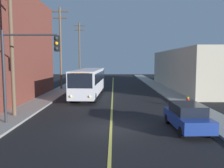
# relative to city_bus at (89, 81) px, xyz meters

# --- Properties ---
(ground_plane) EXTENTS (120.00, 120.00, 0.00)m
(ground_plane) POSITION_rel_city_bus_xyz_m (2.74, -13.26, -1.82)
(ground_plane) COLOR black
(sidewalk_left) EXTENTS (2.50, 90.00, 0.15)m
(sidewalk_left) POSITION_rel_city_bus_xyz_m (-4.51, -3.26, -1.74)
(sidewalk_left) COLOR gray
(sidewalk_left) RESTS_ON ground
(sidewalk_right) EXTENTS (2.50, 90.00, 0.15)m
(sidewalk_right) POSITION_rel_city_bus_xyz_m (9.99, -3.26, -1.74)
(sidewalk_right) COLOR gray
(sidewalk_right) RESTS_ON ground
(lane_stripe_center) EXTENTS (0.16, 60.00, 0.01)m
(lane_stripe_center) POSITION_rel_city_bus_xyz_m (2.74, 1.74, -1.81)
(lane_stripe_center) COLOR #D8CC4C
(lane_stripe_center) RESTS_ON ground
(building_right_warehouse) EXTENTS (12.00, 24.65, 5.82)m
(building_right_warehouse) POSITION_rel_city_bus_xyz_m (17.23, 8.50, 1.09)
(building_right_warehouse) COLOR beige
(building_right_warehouse) RESTS_ON ground
(city_bus) EXTENTS (3.01, 12.23, 3.20)m
(city_bus) POSITION_rel_city_bus_xyz_m (0.00, 0.00, 0.00)
(city_bus) COLOR silver
(city_bus) RESTS_ON ground
(parked_car_blue) EXTENTS (1.95, 4.46, 1.62)m
(parked_car_blue) POSITION_rel_city_bus_xyz_m (7.37, -13.59, -0.98)
(parked_car_blue) COLOR navy
(parked_car_blue) RESTS_ON ground
(utility_pole_near) EXTENTS (2.40, 0.28, 10.24)m
(utility_pole_near) POSITION_rel_city_bus_xyz_m (-4.53, -10.39, 3.96)
(utility_pole_near) COLOR brown
(utility_pole_near) RESTS_ON sidewalk_left
(utility_pole_mid) EXTENTS (2.40, 0.28, 11.67)m
(utility_pole_mid) POSITION_rel_city_bus_xyz_m (-4.82, 6.74, 4.70)
(utility_pole_mid) COLOR brown
(utility_pole_mid) RESTS_ON sidewalk_left
(utility_pole_far) EXTENTS (2.40, 0.28, 11.94)m
(utility_pole_far) POSITION_rel_city_bus_xyz_m (-4.31, 22.13, 4.84)
(utility_pole_far) COLOR brown
(utility_pole_far) RESTS_ON sidewalk_left
(traffic_signal_left_corner) EXTENTS (3.75, 0.48, 6.00)m
(traffic_signal_left_corner) POSITION_rel_city_bus_xyz_m (-2.67, -12.47, 2.49)
(traffic_signal_left_corner) COLOR #2D2D33
(traffic_signal_left_corner) RESTS_ON sidewalk_left
(fire_hydrant) EXTENTS (0.44, 0.26, 0.84)m
(fire_hydrant) POSITION_rel_city_bus_xyz_m (9.59, -6.62, -1.23)
(fire_hydrant) COLOR red
(fire_hydrant) RESTS_ON sidewalk_right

